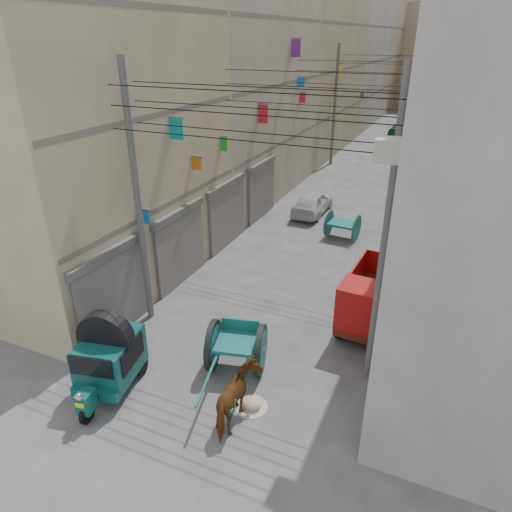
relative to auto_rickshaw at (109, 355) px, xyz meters
The scene contains 17 objects.
ground 3.87m from the auto_rickshaw, 48.20° to the right, with size 140.00×140.00×0.00m, color #454547.
building_row_left 32.29m from the auto_rickshaw, 99.97° to the left, with size 8.00×62.00×14.00m.
end_cap_building 63.51m from the auto_rickshaw, 87.75° to the left, with size 22.00×10.00×13.00m, color tan.
shutters_left 7.74m from the auto_rickshaw, 100.69° to the left, with size 0.18×14.40×2.88m.
signboards 19.19m from the auto_rickshaw, 82.54° to the left, with size 8.22×40.52×5.67m.
ac_units 10.13m from the auto_rickshaw, 38.56° to the left, with size 0.70×6.55×3.35m.
utility_poles 14.74m from the auto_rickshaw, 80.09° to the left, with size 7.40×22.20×8.00m.
overhead_cables 13.20m from the auto_rickshaw, 77.94° to the left, with size 7.40×22.52×1.12m.
auto_rickshaw is the anchor object (origin of this frame).
tonga_cart 3.35m from the auto_rickshaw, 36.30° to the left, with size 1.92×3.38×1.44m.
mini_truck 7.79m from the auto_rickshaw, 43.38° to the left, with size 1.75×3.60×1.98m.
second_cart 12.57m from the auto_rickshaw, 75.98° to the left, with size 1.50×1.35×1.23m.
feed_sack 3.86m from the auto_rickshaw, 12.24° to the left, with size 0.53×0.42×0.26m, color beige.
horse 3.61m from the auto_rickshaw, ahead, with size 0.77×1.68×1.42m, color #5E2C16.
distant_car_white 14.77m from the auto_rickshaw, 86.82° to the left, with size 1.44×3.57×1.22m, color silver.
distant_car_grey 30.86m from the auto_rickshaw, 82.32° to the left, with size 1.38×3.97×1.31m, color #575C5A.
distant_car_green 37.69m from the auto_rickshaw, 86.61° to the left, with size 1.79×4.40×1.28m, color #1D5540.
Camera 1 is at (4.83, -4.30, 8.43)m, focal length 32.00 mm.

